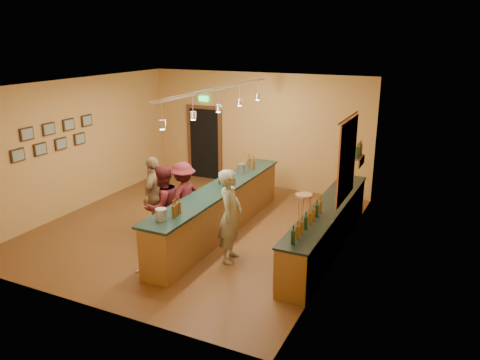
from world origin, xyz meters
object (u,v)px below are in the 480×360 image
at_px(bartender, 230,216).
at_px(bar_stool, 304,200).
at_px(back_counter, 327,227).
at_px(customer_c, 183,197).
at_px(customer_a, 163,207).
at_px(customer_b, 155,195).
at_px(tasting_bar, 220,207).

height_order(bartender, bar_stool, bartender).
height_order(back_counter, bartender, bartender).
distance_m(customer_c, bar_stool, 2.68).
distance_m(bartender, bar_stool, 2.28).
height_order(customer_a, customer_c, customer_a).
bearing_deg(customer_b, bartender, 64.52).
bearing_deg(customer_a, bartender, 108.74).
bearing_deg(tasting_bar, customer_b, -157.44).
height_order(customer_b, bar_stool, customer_b).
height_order(customer_b, customer_c, customer_b).
distance_m(tasting_bar, customer_c, 0.84).
xyz_separation_m(tasting_bar, customer_a, (-0.73, -1.07, 0.25)).
bearing_deg(customer_b, back_counter, 89.74).
xyz_separation_m(tasting_bar, bar_stool, (1.56, 1.07, 0.04)).
xyz_separation_m(back_counter, bar_stool, (-0.78, 0.89, 0.16)).
relative_size(customer_a, bar_stool, 2.17).
relative_size(back_counter, bartender, 2.51).
height_order(bartender, customer_c, bartender).
height_order(customer_a, bar_stool, customer_a).
relative_size(customer_a, customer_b, 1.00).
bearing_deg(bar_stool, customer_c, -151.48).
height_order(bartender, customer_a, bartender).
bearing_deg(bar_stool, tasting_bar, -145.48).
bearing_deg(customer_a, bar_stool, 151.58).
distance_m(customer_b, customer_c, 0.61).
bearing_deg(bar_stool, back_counter, -48.73).
bearing_deg(back_counter, bar_stool, 131.27).
height_order(customer_a, customer_b, customer_b).
relative_size(back_counter, customer_c, 2.92).
relative_size(customer_a, customer_c, 1.09).
relative_size(tasting_bar, customer_c, 3.27).
relative_size(bartender, bar_stool, 2.31).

